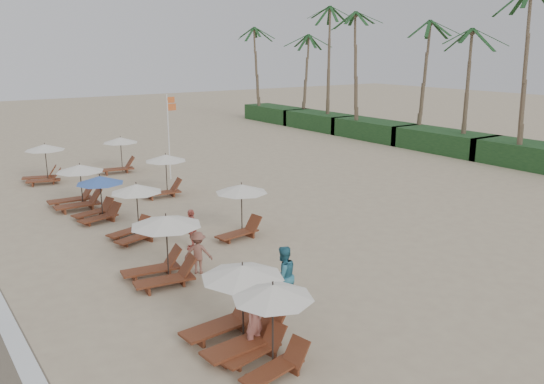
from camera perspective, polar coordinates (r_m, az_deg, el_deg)
ground at (r=20.05m, az=10.15°, el=-8.48°), size 160.00×160.00×0.00m
shrub_hedge at (r=45.18m, az=17.19°, el=5.00°), size 3.20×53.00×1.60m
palm_row at (r=45.18m, az=17.08°, el=16.63°), size 7.00×52.00×12.30m
lounger_station_0 at (r=14.05m, az=-0.58°, el=-13.57°), size 2.35×2.07×2.19m
lounger_station_1 at (r=15.18m, az=-3.94°, el=-11.86°), size 2.76×2.27×2.21m
lounger_station_2 at (r=19.30m, az=-11.31°, el=-5.70°), size 2.75×2.45×2.30m
lounger_station_3 at (r=23.71m, az=-14.01°, el=-1.91°), size 2.40×2.12×2.36m
lounger_station_4 at (r=26.95m, az=-17.49°, el=-0.52°), size 2.49×2.20×2.06m
lounger_station_5 at (r=29.38m, az=-19.46°, el=0.42°), size 2.80×2.35×2.16m
lounger_station_6 at (r=35.57m, az=-22.44°, el=2.75°), size 2.61×2.31×2.29m
inland_station_0 at (r=23.33m, az=-3.33°, el=-1.33°), size 2.67×2.24×2.22m
inland_station_1 at (r=30.37m, az=-11.03°, el=2.03°), size 2.76×2.24×2.22m
inland_station_2 at (r=36.98m, az=-15.46°, el=3.90°), size 2.87×2.24×2.22m
beachgoer_near at (r=15.02m, az=-1.77°, el=-12.84°), size 0.73×0.59×1.71m
beachgoer_mid_a at (r=17.35m, az=1.15°, el=-8.57°), size 0.93×0.73×1.91m
beachgoer_mid_b at (r=19.91m, az=-7.57°, el=-6.17°), size 1.14×1.06×1.54m
beachgoer_far_a at (r=22.28m, az=-8.23°, el=-3.79°), size 0.82×1.03×1.64m
flag_pole_near at (r=34.11m, az=-10.48°, el=5.62°), size 0.59×0.08×4.76m
flag_pole_far at (r=38.50m, az=-10.54°, el=6.64°), size 0.59×0.08×4.80m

